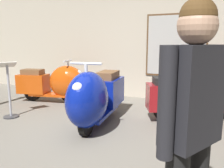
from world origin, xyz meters
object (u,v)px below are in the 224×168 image
Objects in this scene: scooter_0 at (57,83)px; visitor_0 at (191,121)px; scooter_1 at (95,98)px; scooter_2 at (202,95)px; info_stanchion at (9,95)px.

scooter_0 is 4.46m from visitor_0.
scooter_2 is (1.61, 1.12, -0.04)m from scooter_1.
scooter_1 is at bearing -21.02° from visitor_0.
scooter_0 is 0.91× the size of scooter_1.
info_stanchion is at bearing -107.31° from scooter_0.
scooter_0 is at bearing -130.55° from scooter_1.
visitor_0 reaches higher than info_stanchion.
scooter_2 is 1.05× the size of visitor_0.
scooter_1 is (1.61, -1.09, 0.05)m from scooter_0.
info_stanchion is (-0.12, -1.29, -0.02)m from scooter_0.
info_stanchion is (-3.34, -1.32, -0.03)m from scooter_2.
scooter_2 is 3.05m from visitor_0.
scooter_1 is 1.74m from info_stanchion.
visitor_0 is at bearing -54.23° from scooter_0.
info_stanchion reaches higher than scooter_2.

